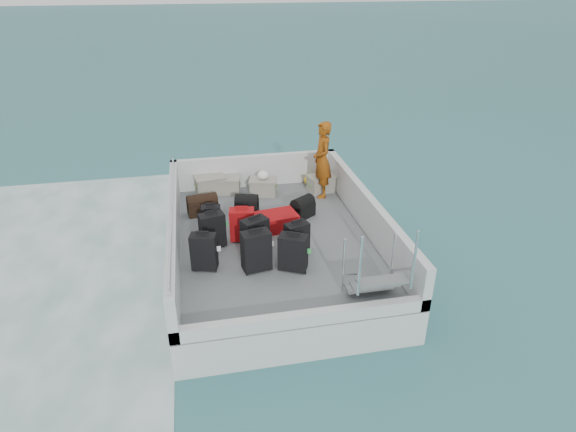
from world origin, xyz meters
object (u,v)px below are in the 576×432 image
Objects in this scene: suitcase_0 at (204,252)px; suitcase_3 at (256,251)px; suitcase_4 at (255,236)px; suitcase_5 at (242,225)px; suitcase_1 at (212,231)px; crate_1 at (227,185)px; passenger at (322,160)px; crate_2 at (263,187)px; suitcase_8 at (276,221)px; suitcase_2 at (211,219)px; suitcase_7 at (297,238)px; crate_3 at (322,184)px; crate_0 at (210,185)px; suitcase_6 at (293,253)px.

suitcase_0 is 0.83m from suitcase_3.
suitcase_4 is 0.51m from suitcase_5.
suitcase_1 reaches higher than suitcase_5.
crate_1 is at bearing 100.69° from suitcase_5.
passenger reaches higher than crate_1.
crate_2 is 1.39m from passenger.
crate_2 is (0.00, 1.56, 0.01)m from suitcase_8.
suitcase_7 is (1.37, -1.04, 0.02)m from suitcase_2.
suitcase_5 is 2.62m from crate_3.
passenger reaches higher than crate_0.
suitcase_3 is at bearing -100.81° from crate_2.
suitcase_5 is (-0.11, 1.00, -0.04)m from suitcase_3.
crate_1 is 2.04m from crate_3.
suitcase_7 is 2.48m from crate_2.
suitcase_0 is 0.92× the size of suitcase_3.
suitcase_7 is at bearing -33.36° from suitcase_1.
suitcase_1 is at bearing -120.62° from crate_2.
suitcase_8 is at bearing 53.41° from suitcase_0.
suitcase_7 is 2.46m from passenger.
suitcase_2 is 2.79m from crate_3.
suitcase_5 is 2.49m from passenger.
suitcase_3 is 1.14× the size of suitcase_5.
suitcase_4 is 2.87m from crate_3.
crate_0 is at bearing 95.81° from suitcase_7.
crate_2 is at bearing 68.20° from suitcase_3.
suitcase_3 reaches higher than suitcase_1.
suitcase_8 is (-0.20, 0.91, -0.13)m from suitcase_7.
crate_0 is (-1.10, 1.87, 0.03)m from suitcase_8.
passenger reaches higher than suitcase_1.
suitcase_6 is (0.52, -0.62, -0.01)m from suitcase_4.
suitcase_3 is 3.22m from crate_0.
crate_0 is 0.37× the size of passenger.
crate_1 is (-0.77, 3.23, -0.15)m from suitcase_6.
suitcase_4 is at bearing -101.91° from crate_2.
suitcase_3 reaches higher than suitcase_4.
crate_1 is (0.61, 2.95, -0.15)m from suitcase_0.
crate_1 is 0.33× the size of passenger.
suitcase_5 is (0.70, 0.82, -0.01)m from suitcase_0.
suitcase_1 is 1.08m from suitcase_3.
suitcase_0 is 1.05× the size of suitcase_5.
suitcase_1 reaches higher than crate_2.
suitcase_6 is at bearing 171.41° from suitcase_8.
passenger reaches higher than suitcase_5.
passenger is (2.31, -0.59, 0.62)m from crate_0.
crate_1 is (0.36, -0.04, -0.02)m from crate_0.
suitcase_4 is at bearing -41.35° from suitcase_1.
suitcase_5 is 1.30m from suitcase_6.
suitcase_1 is at bearing 126.95° from suitcase_4.
suitcase_6 is 1.02× the size of crate_0.
suitcase_1 reaches higher than crate_3.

